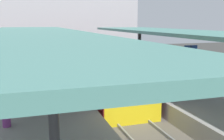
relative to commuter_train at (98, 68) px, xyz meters
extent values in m
plane|color=#383835|center=(0.00, -5.42, -1.73)|extent=(80.00, 80.00, 0.00)
cube|color=gray|center=(-3.80, -5.42, -1.23)|extent=(4.40, 28.00, 1.00)
cube|color=gray|center=(3.80, -5.42, -1.23)|extent=(4.40, 28.00, 1.00)
cube|color=#59544C|center=(0.00, -5.42, -1.63)|extent=(3.20, 28.00, 0.20)
cube|color=slate|center=(-0.72, -5.42, -1.46)|extent=(0.08, 28.00, 0.14)
cube|color=slate|center=(0.72, -5.42, -1.46)|extent=(0.08, 28.00, 0.14)
cube|color=maroon|center=(0.00, 0.03, -0.08)|extent=(2.70, 11.70, 2.90)
cube|color=yellow|center=(0.00, -5.85, -0.23)|extent=(2.65, 0.08, 2.60)
cube|color=black|center=(-1.37, 0.03, 0.27)|extent=(0.04, 10.77, 0.76)
cube|color=black|center=(1.37, 0.03, 0.27)|extent=(0.04, 10.77, 0.76)
cube|color=#515156|center=(0.00, 0.03, 1.47)|extent=(2.16, 11.12, 0.20)
cylinder|color=#333335|center=(-3.80, -10.32, 0.79)|extent=(0.24, 0.24, 3.03)
cylinder|color=#333335|center=(-3.80, 2.28, 0.79)|extent=(0.24, 0.24, 3.03)
cube|color=slate|center=(-3.80, -4.02, 2.38)|extent=(4.18, 21.00, 0.16)
cylinder|color=#333335|center=(3.80, 2.28, 0.75)|extent=(0.24, 0.24, 2.96)
cube|color=slate|center=(3.80, -4.02, 2.32)|extent=(4.18, 21.00, 0.16)
cube|color=black|center=(2.35, -3.43, -0.53)|extent=(0.08, 0.32, 0.40)
cube|color=black|center=(3.45, -3.43, -0.53)|extent=(0.08, 0.32, 0.40)
cube|color=#2D333D|center=(2.90, -3.43, -0.30)|extent=(1.40, 0.40, 0.06)
cube|color=#2D333D|center=(2.90, -3.25, -0.07)|extent=(1.40, 0.06, 0.40)
cylinder|color=#262628|center=(5.24, -2.12, 0.37)|extent=(0.08, 0.08, 2.20)
cube|color=navy|center=(5.24, -2.12, 1.32)|extent=(0.90, 0.06, 0.32)
cylinder|color=maroon|center=(3.13, -1.08, -0.33)|extent=(0.44, 0.44, 0.80)
cylinder|color=#7A337A|center=(-5.07, -6.54, -0.33)|extent=(0.28, 0.28, 0.79)
cylinder|color=maroon|center=(-5.07, -6.54, 0.36)|extent=(0.36, 0.36, 0.58)
sphere|color=tan|center=(-5.07, -6.54, 0.76)|extent=(0.22, 0.22, 0.22)
cube|color=#B7B2B7|center=(-1.40, 14.58, 3.77)|extent=(18.00, 6.00, 11.00)
camera|label=1|loc=(-4.34, -16.24, 2.89)|focal=43.60mm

